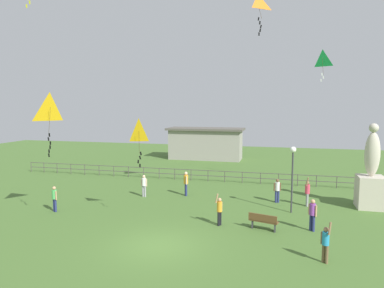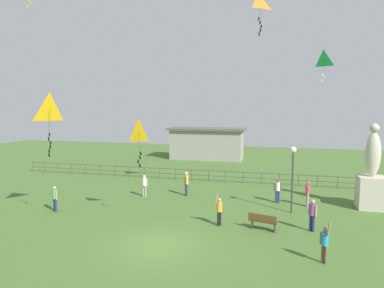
% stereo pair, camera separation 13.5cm
% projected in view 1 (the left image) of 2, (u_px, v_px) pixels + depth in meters
% --- Properties ---
extents(ground_plane, '(80.00, 80.00, 0.00)m').
position_uv_depth(ground_plane, '(159.00, 246.00, 16.13)').
color(ground_plane, '#476B2D').
extents(statue_monument, '(1.57, 1.57, 5.30)m').
position_uv_depth(statue_monument, '(371.00, 180.00, 21.90)').
color(statue_monument, beige).
rests_on(statue_monument, ground_plane).
extents(lamppost, '(0.36, 0.36, 3.98)m').
position_uv_depth(lamppost, '(293.00, 164.00, 20.81)').
color(lamppost, '#38383D').
rests_on(lamppost, ground_plane).
extents(park_bench, '(1.56, 0.80, 0.85)m').
position_uv_depth(park_bench, '(263.00, 221.00, 18.17)').
color(park_bench, brown).
rests_on(park_bench, ground_plane).
extents(person_0, '(0.37, 0.43, 1.77)m').
position_uv_depth(person_0, '(219.00, 209.00, 18.79)').
color(person_0, black).
rests_on(person_0, ground_plane).
extents(person_1, '(0.46, 0.29, 1.58)m').
position_uv_depth(person_1, '(277.00, 189.00, 23.21)').
color(person_1, navy).
rests_on(person_1, ground_plane).
extents(person_2, '(0.32, 0.48, 1.72)m').
position_uv_depth(person_2, '(186.00, 182.00, 24.97)').
color(person_2, navy).
rests_on(person_2, ground_plane).
extents(person_3, '(0.47, 0.29, 1.55)m').
position_uv_depth(person_3, '(144.00, 184.00, 24.67)').
color(person_3, '#99999E').
rests_on(person_3, ground_plane).
extents(person_4, '(0.39, 0.41, 1.78)m').
position_uv_depth(person_4, '(326.00, 242.00, 14.32)').
color(person_4, brown).
rests_on(person_4, ground_plane).
extents(person_5, '(0.30, 0.50, 1.91)m').
position_uv_depth(person_5, '(307.00, 191.00, 22.37)').
color(person_5, '#99999E').
rests_on(person_5, ground_plane).
extents(person_6, '(0.43, 0.29, 1.56)m').
position_uv_depth(person_6, '(54.00, 197.00, 21.21)').
color(person_6, navy).
rests_on(person_6, ground_plane).
extents(person_7, '(0.40, 0.36, 1.66)m').
position_uv_depth(person_7, '(312.00, 213.00, 17.95)').
color(person_7, navy).
rests_on(person_7, ground_plane).
extents(kite_0, '(1.05, 0.77, 2.31)m').
position_uv_depth(kite_0, '(322.00, 59.00, 25.71)').
color(kite_0, '#1EB759').
extents(kite_1, '(1.04, 1.22, 3.45)m').
position_uv_depth(kite_1, '(50.00, 109.00, 18.61)').
color(kite_1, yellow).
extents(kite_3, '(1.08, 1.01, 2.44)m').
position_uv_depth(kite_3, '(258.00, 4.00, 21.16)').
color(kite_3, orange).
extents(kite_4, '(0.86, 0.76, 2.65)m').
position_uv_depth(kite_4, '(139.00, 132.00, 18.74)').
color(kite_4, yellow).
extents(waterfront_railing, '(36.01, 0.06, 0.95)m').
position_uv_depth(waterfront_railing, '(210.00, 174.00, 29.65)').
color(waterfront_railing, '#4C4742').
rests_on(waterfront_railing, ground_plane).
extents(pavilion_building, '(8.96, 3.67, 3.69)m').
position_uv_depth(pavilion_building, '(206.00, 143.00, 41.79)').
color(pavilion_building, gray).
rests_on(pavilion_building, ground_plane).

